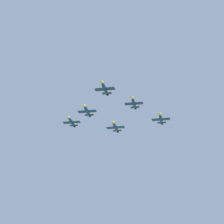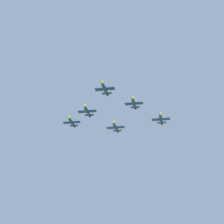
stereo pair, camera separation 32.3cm
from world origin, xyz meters
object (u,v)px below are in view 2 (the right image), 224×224
jet_right_wingman (87,111)px  jet_left_outer (161,119)px  jet_left_wingman (134,103)px  jet_right_outer (71,122)px  jet_slot_rear (115,127)px  jet_lead (105,88)px

jet_right_wingman → jet_left_outer: (-36.73, -12.45, -1.45)m
jet_left_wingman → jet_right_outer: jet_left_wingman is taller
jet_left_outer → jet_right_outer: (48.09, -2.26, 1.91)m
jet_right_wingman → jet_slot_rear: size_ratio=1.00×
jet_right_wingman → jet_left_outer: bearing=110.4°
jet_lead → jet_slot_rear: jet_lead is taller
jet_left_outer → jet_right_outer: size_ratio=1.02×
jet_lead → jet_right_outer: size_ratio=1.04×
jet_left_wingman → jet_left_outer: bearing=138.5°
jet_lead → jet_left_wingman: 18.75m
jet_right_wingman → jet_left_outer: size_ratio=0.99×
jet_left_wingman → jet_left_outer: jet_left_wingman is taller
jet_right_wingman → jet_left_wingman: bearing=89.0°
jet_left_wingman → jet_left_outer: size_ratio=0.97×
jet_left_outer → jet_slot_rear: jet_left_outer is taller
jet_lead → jet_right_outer: 37.42m
jet_right_wingman → jet_right_outer: 18.59m
jet_lead → jet_right_wingman: 19.21m
jet_slot_rear → jet_left_wingman: bearing=40.6°
jet_lead → jet_left_wingman: bearing=139.3°
jet_left_outer → jet_slot_rear: (24.04, -1.13, -2.82)m
jet_lead → jet_left_outer: jet_lead is taller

